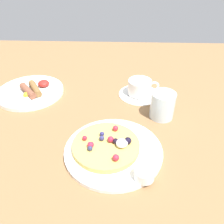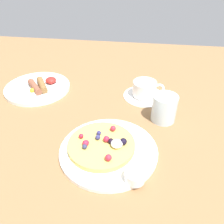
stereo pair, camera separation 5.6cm
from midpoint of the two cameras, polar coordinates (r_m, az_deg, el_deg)
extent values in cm
cube|color=olive|center=(71.07, -6.66, -4.05)|extent=(152.68, 147.21, 3.00)
cylinder|color=white|center=(60.79, -2.32, -9.54)|extent=(25.33, 25.33, 1.07)
cylinder|color=#D1B656|center=(60.44, -4.18, -8.34)|extent=(17.46, 17.46, 1.37)
sphere|color=red|center=(63.25, -1.67, -4.08)|extent=(1.55, 1.55, 1.55)
sphere|color=black|center=(59.29, 1.24, -7.15)|extent=(1.83, 1.83, 1.83)
sphere|color=navy|center=(61.92, -5.07, -5.46)|extent=(1.24, 1.24, 1.24)
sphere|color=black|center=(59.46, -1.82, -7.25)|extent=(1.47, 1.47, 1.47)
sphere|color=navy|center=(58.26, -8.19, -8.95)|extent=(1.28, 1.28, 1.28)
sphere|color=#C4243D|center=(59.91, -3.01, -6.79)|extent=(1.63, 1.63, 1.63)
sphere|color=red|center=(61.23, -9.36, -6.43)|extent=(1.27, 1.27, 1.27)
sphere|color=#C6233D|center=(58.85, -8.06, -8.12)|extent=(1.65, 1.65, 1.65)
sphere|color=navy|center=(60.56, -5.19, -6.52)|extent=(1.36, 1.36, 1.36)
sphere|color=red|center=(59.08, -7.89, -8.02)|extent=(1.46, 1.46, 1.46)
sphere|color=red|center=(55.34, -1.98, -11.25)|extent=(1.63, 1.63, 1.63)
ellipsoid|color=white|center=(58.60, -0.32, -7.80)|extent=(3.00, 3.00, 1.80)
cylinder|color=white|center=(53.57, 4.95, -15.02)|extent=(4.64, 4.64, 2.53)
cylinder|color=maroon|center=(53.18, 4.98, -14.68)|extent=(3.80, 3.80, 0.30)
cylinder|color=white|center=(90.03, -21.15, 4.61)|extent=(23.61, 23.61, 1.37)
cylinder|color=brown|center=(87.73, -20.16, 5.41)|extent=(7.10, 9.35, 2.33)
cylinder|color=brown|center=(87.18, -21.78, 4.82)|extent=(8.03, 8.78, 2.33)
ellipsoid|color=white|center=(85.74, -22.09, 3.53)|extent=(6.25, 5.31, 0.60)
sphere|color=yellow|center=(85.50, -22.17, 3.81)|extent=(2.00, 2.00, 2.00)
ellipsoid|color=#B2241F|center=(90.17, -18.21, 6.65)|extent=(4.07, 4.07, 2.24)
cylinder|color=white|center=(83.69, 4.78, 4.38)|extent=(14.47, 14.47, 0.62)
cylinder|color=white|center=(82.23, 4.88, 6.10)|extent=(8.15, 8.15, 5.17)
torus|color=white|center=(82.73, 8.41, 6.23)|extent=(3.73, 0.99, 3.70)
cylinder|color=brown|center=(81.42, 4.94, 7.11)|extent=(6.93, 6.93, 0.41)
cylinder|color=silver|center=(71.57, 10.14, 1.59)|extent=(7.39, 7.39, 8.35)
camera|label=1|loc=(0.03, -92.35, -1.69)|focal=37.16mm
camera|label=2|loc=(0.03, 87.65, 1.69)|focal=37.16mm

